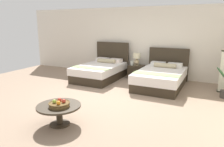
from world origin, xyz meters
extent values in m
cube|color=gray|center=(0.00, 0.00, -0.01)|extent=(10.39, 9.63, 0.02)
cube|color=silver|center=(0.00, 3.02, 1.31)|extent=(10.39, 0.12, 2.62)
cube|color=#31271B|center=(-1.11, 1.73, 0.14)|extent=(1.31, 2.03, 0.29)
cube|color=silver|center=(-1.11, 1.73, 0.41)|extent=(1.35, 2.07, 0.25)
cube|color=#31271B|center=(-1.10, 2.77, 0.64)|extent=(1.38, 0.07, 1.28)
cube|color=silver|center=(-1.39, 2.48, 0.61)|extent=(0.47, 0.30, 0.14)
cube|color=silver|center=(-0.82, 2.48, 0.61)|extent=(0.47, 0.30, 0.14)
cylinder|color=tan|center=(-1.11, 2.24, 0.61)|extent=(0.72, 0.15, 0.15)
cube|color=#839D67|center=(-1.12, 1.12, 0.54)|extent=(1.36, 0.38, 0.01)
cube|color=#31271B|center=(1.11, 1.73, 0.14)|extent=(1.34, 2.09, 0.27)
cube|color=silver|center=(1.11, 1.73, 0.41)|extent=(1.38, 2.13, 0.27)
cube|color=#31271B|center=(1.12, 2.80, 0.58)|extent=(1.40, 0.07, 1.15)
cube|color=white|center=(0.83, 2.51, 0.61)|extent=(0.48, 0.30, 0.14)
cube|color=white|center=(1.41, 2.51, 0.61)|extent=(0.48, 0.30, 0.14)
cylinder|color=tan|center=(1.11, 2.27, 0.61)|extent=(0.73, 0.15, 0.15)
cube|color=#839D67|center=(1.11, 1.17, 0.55)|extent=(1.38, 0.42, 0.01)
cube|color=#31271B|center=(0.01, 2.53, 0.24)|extent=(0.54, 0.48, 0.48)
sphere|color=tan|center=(0.01, 2.28, 0.31)|extent=(0.02, 0.02, 0.02)
cylinder|color=tan|center=(0.01, 2.55, 0.49)|extent=(0.15, 0.15, 0.02)
ellipsoid|color=tan|center=(0.01, 2.55, 0.61)|extent=(0.20, 0.20, 0.21)
cylinder|color=#99844C|center=(0.01, 2.55, 0.73)|extent=(0.02, 0.02, 0.04)
cylinder|color=beige|center=(0.01, 2.55, 0.84)|extent=(0.28, 0.28, 0.18)
cylinder|color=silver|center=(-0.15, 2.49, 0.56)|extent=(0.11, 0.11, 0.16)
torus|color=silver|center=(-0.15, 2.49, 0.64)|extent=(0.10, 0.10, 0.01)
cylinder|color=#31271B|center=(-0.06, -1.79, 0.01)|extent=(0.41, 0.41, 0.02)
cylinder|color=#31271B|center=(-0.06, -1.79, 0.19)|extent=(0.12, 0.12, 0.38)
cylinder|color=#31271B|center=(-0.06, -1.79, 0.40)|extent=(0.87, 0.87, 0.04)
cylinder|color=brown|center=(0.00, -1.84, 0.45)|extent=(0.39, 0.39, 0.07)
torus|color=brown|center=(0.00, -1.84, 0.49)|extent=(0.41, 0.41, 0.02)
sphere|color=#BA392B|center=(0.07, -1.79, 0.52)|extent=(0.08, 0.08, 0.08)
sphere|color=#B9372D|center=(-0.05, -1.76, 0.52)|extent=(0.08, 0.08, 0.08)
sphere|color=#91B33B|center=(-0.08, -1.88, 0.52)|extent=(0.08, 0.08, 0.08)
sphere|color=orange|center=(0.04, -1.91, 0.52)|extent=(0.08, 0.08, 0.08)
cube|color=#292A1A|center=(2.87, 2.05, 0.01)|extent=(0.22, 0.22, 0.03)
cube|color=white|center=(2.87, 2.05, 0.62)|extent=(0.18, 0.18, 1.18)
ellipsoid|color=#335B34|center=(2.82, 1.55, 0.67)|extent=(0.32, 0.21, 0.32)
ellipsoid|color=#335B34|center=(2.86, 1.41, 0.65)|extent=(0.24, 0.21, 0.28)
camera|label=1|loc=(2.62, -4.87, 1.96)|focal=34.19mm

